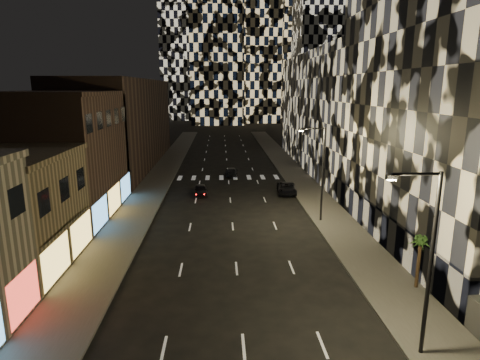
{
  "coord_description": "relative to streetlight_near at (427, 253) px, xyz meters",
  "views": [
    {
      "loc": [
        -1.04,
        -6.7,
        12.74
      ],
      "look_at": [
        0.37,
        22.39,
        6.0
      ],
      "focal_mm": 30.0,
      "sensor_mm": 36.0,
      "label": 1
    }
  ],
  "objects": [
    {
      "name": "streetlight_near",
      "position": [
        0.0,
        0.0,
        0.0
      ],
      "size": [
        2.55,
        0.25,
        9.0
      ],
      "color": "black",
      "rests_on": "sidewalk_right"
    },
    {
      "name": "sidewalk_right",
      "position": [
        1.65,
        40.0,
        -5.28
      ],
      "size": [
        4.0,
        120.0,
        0.15
      ],
      "primitive_type": "cube",
      "color": "#47443F",
      "rests_on": "ground"
    },
    {
      "name": "palm_tree",
      "position": [
        3.15,
        6.43,
        -2.32
      ],
      "size": [
        1.74,
        1.78,
        3.49
      ],
      "color": "#47331E",
      "rests_on": "sidewalk_right"
    },
    {
      "name": "retail_filler_left",
      "position": [
        -25.35,
        50.0,
        1.65
      ],
      "size": [
        10.0,
        40.0,
        14.0
      ],
      "primitive_type": "cube",
      "color": "#453027",
      "rests_on": "ground"
    },
    {
      "name": "streetlight_far",
      "position": [
        0.0,
        20.0,
        0.0
      ],
      "size": [
        2.55,
        0.25,
        9.0
      ],
      "color": "black",
      "rests_on": "sidewalk_right"
    },
    {
      "name": "midrise_base",
      "position": [
        3.95,
        14.5,
        -3.85
      ],
      "size": [
        0.6,
        25.0,
        3.0
      ],
      "primitive_type": "cube",
      "color": "#383838",
      "rests_on": "ground"
    },
    {
      "name": "car_dark_midlane",
      "position": [
        -11.85,
        30.47,
        -4.72
      ],
      "size": [
        1.8,
        3.84,
        1.27
      ],
      "primitive_type": "imported",
      "rotation": [
        0.0,
        0.0,
        0.08
      ],
      "color": "black",
      "rests_on": "ground"
    },
    {
      "name": "sidewalk_left",
      "position": [
        -18.35,
        40.0,
        -5.28
      ],
      "size": [
        4.0,
        120.0,
        0.15
      ],
      "primitive_type": "cube",
      "color": "#47443F",
      "rests_on": "ground"
    },
    {
      "name": "car_dark_oncoming",
      "position": [
        -7.85,
        41.21,
        -4.75
      ],
      "size": [
        1.9,
        4.25,
        1.21
      ],
      "primitive_type": "imported",
      "rotation": [
        0.0,
        0.0,
        3.09
      ],
      "color": "black",
      "rests_on": "ground"
    },
    {
      "name": "midrise_filler_right",
      "position": [
        11.65,
        47.0,
        3.65
      ],
      "size": [
        16.0,
        40.0,
        18.0
      ],
      "primitive_type": "cube",
      "color": "#232326",
      "rests_on": "ground"
    },
    {
      "name": "curb_left",
      "position": [
        -16.25,
        40.0,
        -5.28
      ],
      "size": [
        0.2,
        120.0,
        0.15
      ],
      "primitive_type": "cube",
      "color": "#4C4C47",
      "rests_on": "ground"
    },
    {
      "name": "curb_right",
      "position": [
        -0.45,
        40.0,
        -5.28
      ],
      "size": [
        0.2,
        120.0,
        0.15
      ],
      "primitive_type": "cube",
      "color": "#4C4C47",
      "rests_on": "ground"
    },
    {
      "name": "retail_brown",
      "position": [
        -25.35,
        23.5,
        0.65
      ],
      "size": [
        10.0,
        15.0,
        12.0
      ],
      "primitive_type": "cube",
      "color": "#453027",
      "rests_on": "ground"
    },
    {
      "name": "car_dark_rightlane",
      "position": [
        -1.35,
        30.64,
        -4.69
      ],
      "size": [
        2.6,
        4.93,
        1.32
      ],
      "primitive_type": "imported",
      "rotation": [
        0.0,
        0.0,
        -0.09
      ],
      "color": "black",
      "rests_on": "ground"
    }
  ]
}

